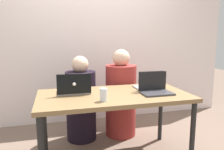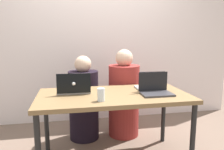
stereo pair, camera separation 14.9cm
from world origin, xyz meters
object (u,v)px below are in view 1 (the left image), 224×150
person_on_left (81,103)px  laptop_back_left (74,89)px  laptop_front_right (155,89)px  water_glass_left (104,96)px  person_on_right (121,98)px  laptop_back_right (149,85)px

person_on_left → laptop_back_left: bearing=85.9°
person_on_left → laptop_front_right: 1.02m
water_glass_left → person_on_right: bearing=63.4°
person_on_left → laptop_back_right: bearing=154.3°
laptop_back_right → laptop_front_right: laptop_front_right is taller
laptop_back_left → person_on_right: bearing=-141.3°
laptop_back_right → laptop_back_left: (-0.82, -0.01, 0.00)m
laptop_back_right → water_glass_left: size_ratio=2.43×
laptop_front_right → water_glass_left: size_ratio=2.63×
person_on_left → laptop_back_right: size_ratio=3.77×
person_on_left → laptop_back_left: (-0.13, -0.50, 0.31)m
person_on_right → laptop_back_right: (0.17, -0.50, 0.27)m
laptop_back_right → water_glass_left: laptop_back_right is taller
person_on_right → water_glass_left: size_ratio=9.78×
person_on_right → laptop_back_right: person_on_right is taller
person_on_left → water_glass_left: bearing=107.1°
person_on_left → person_on_right: bearing=-170.1°
laptop_front_right → person_on_right: bearing=102.1°
laptop_back_left → person_on_left: bearing=-103.0°
person_on_left → laptop_back_left: 0.60m
laptop_back_left → laptop_back_right: bearing=-178.5°
person_on_left → laptop_front_right: bearing=144.2°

